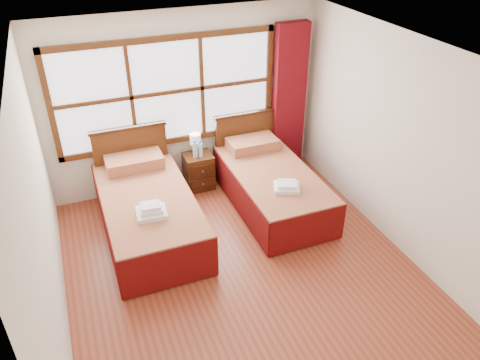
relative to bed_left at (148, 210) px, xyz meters
name	(u,v)px	position (x,y,z in m)	size (l,w,h in m)	color
floor	(243,271)	(0.86, -1.20, -0.34)	(4.50, 4.50, 0.00)	brown
ceiling	(244,56)	(0.86, -1.20, 2.26)	(4.50, 4.50, 0.00)	white
wall_back	(185,102)	(0.86, 1.05, 0.96)	(4.00, 4.00, 0.00)	silver
wall_left	(41,220)	(-1.14, -1.20, 0.96)	(4.50, 4.50, 0.00)	silver
wall_right	(400,146)	(2.86, -1.20, 0.96)	(4.50, 4.50, 0.00)	silver
window	(167,92)	(0.61, 1.02, 1.16)	(3.16, 0.06, 1.56)	white
curtain	(289,99)	(2.46, 0.91, 0.83)	(0.50, 0.16, 2.30)	maroon
bed_left	(148,210)	(0.00, 0.00, 0.00)	(1.14, 2.20, 1.11)	#381B0B
bed_right	(271,184)	(1.76, 0.00, -0.02)	(1.07, 2.09, 1.04)	#381B0B
nightstand	(199,171)	(0.94, 0.80, -0.06)	(0.41, 0.41, 0.55)	#4C2710
towels_left	(151,211)	(-0.03, -0.49, 0.31)	(0.38, 0.34, 0.15)	white
towels_right	(287,186)	(1.74, -0.52, 0.26)	(0.41, 0.38, 0.10)	white
lamp	(195,140)	(0.94, 0.87, 0.44)	(0.16, 0.16, 0.32)	gold
bottle_near	(195,150)	(0.89, 0.76, 0.33)	(0.07, 0.07, 0.26)	#C0E6F7
bottle_far	(200,150)	(0.97, 0.75, 0.32)	(0.06, 0.06, 0.24)	#C0E6F7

